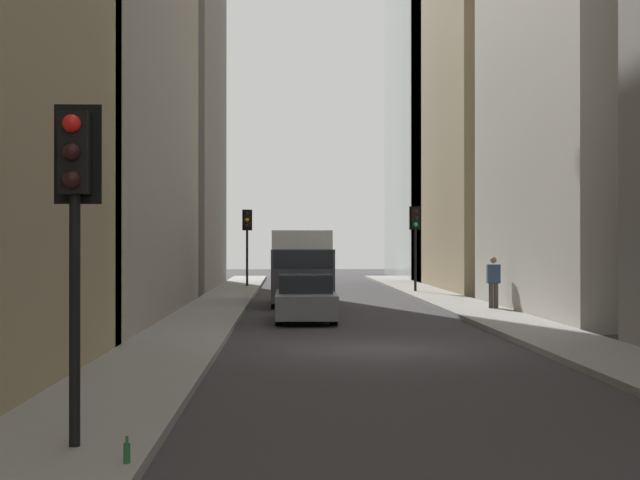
{
  "coord_description": "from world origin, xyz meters",
  "views": [
    {
      "loc": [
        -21.07,
        1.94,
        2.34
      ],
      "look_at": [
        18.82,
        0.59,
        2.5
      ],
      "focal_mm": 53.73,
      "sensor_mm": 36.0,
      "label": 1
    }
  ],
  "objects_px": {
    "discarded_bottle": "(127,452)",
    "pedestrian": "(493,280)",
    "delivery_truck": "(302,267)",
    "traffic_light_foreground": "(75,194)",
    "traffic_light_midblock": "(415,229)",
    "hatchback_grey": "(306,300)",
    "traffic_light_far_junction": "(247,230)"
  },
  "relations": [
    {
      "from": "hatchback_grey",
      "to": "traffic_light_midblock",
      "type": "xyz_separation_m",
      "value": [
        15.56,
        -5.41,
        2.38
      ]
    },
    {
      "from": "traffic_light_midblock",
      "to": "pedestrian",
      "type": "distance_m",
      "value": 12.02
    },
    {
      "from": "pedestrian",
      "to": "discarded_bottle",
      "type": "height_order",
      "value": "pedestrian"
    },
    {
      "from": "traffic_light_far_junction",
      "to": "discarded_bottle",
      "type": "distance_m",
      "value": 40.73
    },
    {
      "from": "traffic_light_midblock",
      "to": "hatchback_grey",
      "type": "bearing_deg",
      "value": 160.82
    },
    {
      "from": "delivery_truck",
      "to": "discarded_bottle",
      "type": "bearing_deg",
      "value": 175.44
    },
    {
      "from": "pedestrian",
      "to": "hatchback_grey",
      "type": "bearing_deg",
      "value": 119.97
    },
    {
      "from": "traffic_light_foreground",
      "to": "pedestrian",
      "type": "height_order",
      "value": "traffic_light_foreground"
    },
    {
      "from": "discarded_bottle",
      "to": "traffic_light_far_junction",
      "type": "bearing_deg",
      "value": 0.72
    },
    {
      "from": "hatchback_grey",
      "to": "discarded_bottle",
      "type": "bearing_deg",
      "value": 173.58
    },
    {
      "from": "pedestrian",
      "to": "discarded_bottle",
      "type": "relative_size",
      "value": 6.51
    },
    {
      "from": "delivery_truck",
      "to": "traffic_light_foreground",
      "type": "distance_m",
      "value": 26.35
    },
    {
      "from": "delivery_truck",
      "to": "traffic_light_midblock",
      "type": "distance_m",
      "value": 9.56
    },
    {
      "from": "traffic_light_midblock",
      "to": "pedestrian",
      "type": "height_order",
      "value": "traffic_light_midblock"
    },
    {
      "from": "traffic_light_foreground",
      "to": "pedestrian",
      "type": "bearing_deg",
      "value": -23.02
    },
    {
      "from": "traffic_light_foreground",
      "to": "pedestrian",
      "type": "distance_m",
      "value": 24.05
    },
    {
      "from": "traffic_light_far_junction",
      "to": "pedestrian",
      "type": "distance_m",
      "value": 20.06
    },
    {
      "from": "traffic_light_foreground",
      "to": "discarded_bottle",
      "type": "distance_m",
      "value": 2.85
    },
    {
      "from": "delivery_truck",
      "to": "traffic_light_midblock",
      "type": "relative_size",
      "value": 1.63
    },
    {
      "from": "delivery_truck",
      "to": "traffic_light_foreground",
      "type": "relative_size",
      "value": 1.73
    },
    {
      "from": "delivery_truck",
      "to": "traffic_light_far_junction",
      "type": "height_order",
      "value": "traffic_light_far_junction"
    },
    {
      "from": "traffic_light_foreground",
      "to": "pedestrian",
      "type": "relative_size",
      "value": 2.13
    },
    {
      "from": "delivery_truck",
      "to": "discarded_bottle",
      "type": "xyz_separation_m",
      "value": [
        -26.98,
        2.15,
        -1.21
      ]
    },
    {
      "from": "traffic_light_foreground",
      "to": "discarded_bottle",
      "type": "relative_size",
      "value": 13.86
    },
    {
      "from": "delivery_truck",
      "to": "traffic_light_far_junction",
      "type": "relative_size",
      "value": 1.61
    },
    {
      "from": "traffic_light_midblock",
      "to": "pedestrian",
      "type": "xyz_separation_m",
      "value": [
        -11.8,
        -1.11,
        -1.95
      ]
    },
    {
      "from": "discarded_bottle",
      "to": "traffic_light_foreground",
      "type": "bearing_deg",
      "value": 40.44
    },
    {
      "from": "traffic_light_midblock",
      "to": "discarded_bottle",
      "type": "relative_size",
      "value": 14.66
    },
    {
      "from": "traffic_light_far_junction",
      "to": "delivery_truck",
      "type": "bearing_deg",
      "value": -168.95
    },
    {
      "from": "traffic_light_foreground",
      "to": "discarded_bottle",
      "type": "height_order",
      "value": "traffic_light_foreground"
    },
    {
      "from": "discarded_bottle",
      "to": "pedestrian",
      "type": "bearing_deg",
      "value": -20.74
    },
    {
      "from": "hatchback_grey",
      "to": "discarded_bottle",
      "type": "distance_m",
      "value": 19.26
    }
  ]
}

